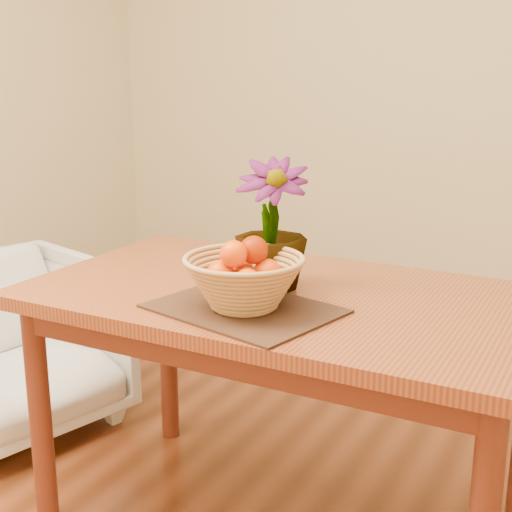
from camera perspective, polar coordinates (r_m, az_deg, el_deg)
The scene contains 7 objects.
wall_back at distance 3.71m, azimuth 15.99°, elevation 14.36°, with size 4.00×0.02×2.70m, color beige.
table at distance 1.98m, azimuth 2.18°, elevation -5.24°, with size 1.40×0.80×0.75m.
placemat at distance 1.80m, azimuth -0.96°, elevation -4.23°, with size 0.44×0.33×0.01m, color #3C2216.
wicker_basket at distance 1.78m, azimuth -0.97°, elevation -2.25°, with size 0.31×0.31×0.13m.
orange_pile at distance 1.77m, azimuth -0.84°, elevation -0.73°, with size 0.17×0.16×0.13m.
potted_plant at distance 1.93m, azimuth 1.20°, elevation 2.51°, with size 0.20×0.20×0.36m, color #184B15.
armchair at distance 2.85m, azimuth -18.98°, elevation -6.25°, with size 0.69×0.65×0.71m, color gray.
Camera 1 is at (0.81, -1.38, 1.34)m, focal length 50.00 mm.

